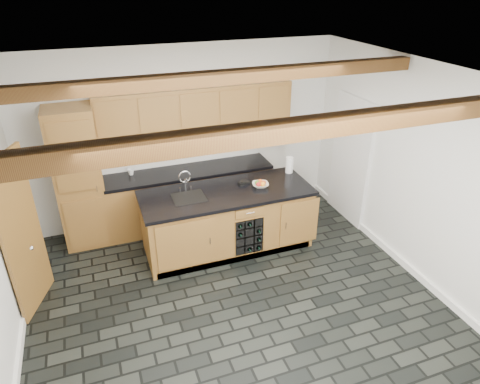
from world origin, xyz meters
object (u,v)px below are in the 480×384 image
object	(u,v)px
island	(228,220)
kitchen_scale	(244,182)
fruit_bowl	(260,185)
paper_towel	(289,165)

from	to	relation	value
island	kitchen_scale	bearing A→B (deg)	27.11
fruit_bowl	paper_towel	size ratio (longest dim) A/B	0.94
paper_towel	island	bearing A→B (deg)	-165.07
island	paper_towel	world-z (taller)	paper_towel
island	kitchen_scale	xyz separation A→B (m)	(0.31, 0.16, 0.49)
kitchen_scale	fruit_bowl	bearing A→B (deg)	-54.90
fruit_bowl	paper_towel	world-z (taller)	paper_towel
island	paper_towel	xyz separation A→B (m)	(1.11, 0.30, 0.59)
island	kitchen_scale	distance (m)	0.60
island	paper_towel	size ratio (longest dim) A/B	9.91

